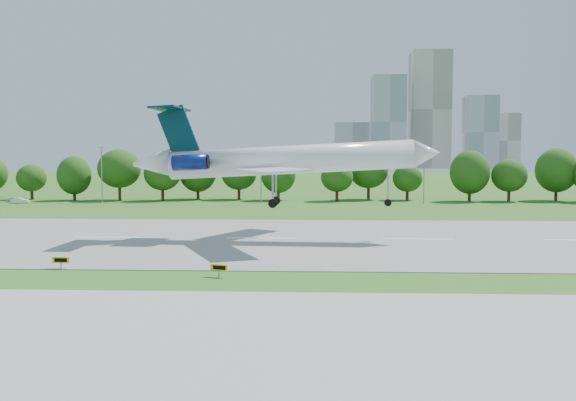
{
  "coord_description": "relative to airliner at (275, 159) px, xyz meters",
  "views": [
    {
      "loc": [
        27.02,
        -56.31,
        11.1
      ],
      "look_at": [
        23.7,
        18.0,
        5.49
      ],
      "focal_mm": 40.0,
      "sensor_mm": 36.0,
      "label": 1
    }
  ],
  "objects": [
    {
      "name": "light_poles",
      "position": [
        -24.26,
        56.95,
        -3.86
      ],
      "size": [
        175.9,
        0.25,
        12.19
      ],
      "color": "gray",
      "rests_on": "ground"
    },
    {
      "name": "service_vehicle_b",
      "position": [
        -62.05,
        57.91,
        -9.63
      ],
      "size": [
        3.39,
        1.47,
        1.14
      ],
      "primitive_type": "imported",
      "rotation": [
        0.0,
        0.0,
        1.53
      ],
      "color": "silver",
      "rests_on": "ground"
    },
    {
      "name": "ground",
      "position": [
        -21.76,
        -25.05,
        -10.2
      ],
      "size": [
        600.0,
        600.0,
        0.0
      ],
      "primitive_type": "plane",
      "color": "#335C18",
      "rests_on": "ground"
    },
    {
      "name": "runway",
      "position": [
        -21.76,
        -0.05,
        -10.16
      ],
      "size": [
        400.0,
        45.0,
        0.08
      ],
      "primitive_type": "cube",
      "color": "gray",
      "rests_on": "ground"
    },
    {
      "name": "service_vehicle_a",
      "position": [
        -59.15,
        54.66,
        -9.59
      ],
      "size": [
        3.92,
        2.25,
        1.22
      ],
      "primitive_type": "imported",
      "rotation": [
        0.0,
        0.0,
        1.85
      ],
      "color": "white",
      "rests_on": "ground"
    },
    {
      "name": "taxi_sign_centre",
      "position": [
        -19.01,
        -22.06,
        -9.34
      ],
      "size": [
        1.65,
        0.28,
        1.16
      ],
      "rotation": [
        0.0,
        0.0,
        -0.05
      ],
      "color": "gray",
      "rests_on": "ground"
    },
    {
      "name": "taxi_sign_right",
      "position": [
        -3.39,
        -25.31,
        -9.35
      ],
      "size": [
        1.62,
        0.65,
        1.15
      ],
      "rotation": [
        0.0,
        0.0,
        -0.29
      ],
      "color": "gray",
      "rests_on": "ground"
    },
    {
      "name": "tree_line",
      "position": [
        -21.76,
        66.95,
        -4.01
      ],
      "size": [
        288.4,
        8.4,
        10.4
      ],
      "color": "#382314",
      "rests_on": "ground"
    },
    {
      "name": "skyline",
      "position": [
        78.4,
        365.56,
        20.27
      ],
      "size": [
        127.0,
        52.0,
        80.0
      ],
      "color": "#B2B2B7",
      "rests_on": "ground"
    },
    {
      "name": "airliner",
      "position": [
        0.0,
        0.0,
        0.0
      ],
      "size": [
        39.27,
        28.63,
        13.0
      ],
      "rotation": [
        0.0,
        -0.05,
        -0.03
      ],
      "color": "white",
      "rests_on": "ground"
    }
  ]
}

